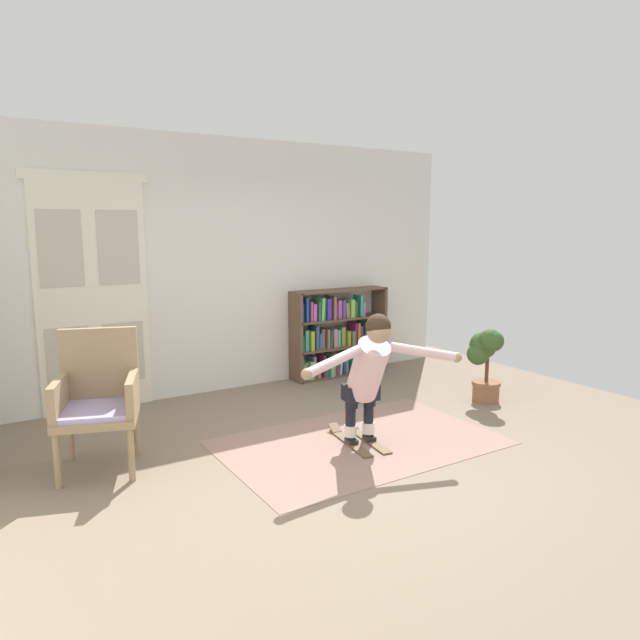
{
  "coord_description": "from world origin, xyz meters",
  "views": [
    {
      "loc": [
        -2.67,
        -3.64,
        1.92
      ],
      "look_at": [
        0.1,
        0.83,
        1.05
      ],
      "focal_mm": 32.29,
      "sensor_mm": 36.0,
      "label": 1
    }
  ],
  "objects": [
    {
      "name": "rug",
      "position": [
        0.21,
        0.33,
        0.0
      ],
      "size": [
        2.43,
        1.56,
        0.01
      ],
      "primitive_type": "cube",
      "color": "gray",
      "rests_on": "ground"
    },
    {
      "name": "person_skier",
      "position": [
        0.18,
        0.16,
        0.72
      ],
      "size": [
        1.47,
        0.71,
        1.13
      ],
      "color": "white",
      "rests_on": "skis_pair"
    },
    {
      "name": "wicker_chair",
      "position": [
        -1.85,
        1.0,
        0.58
      ],
      "size": [
        0.76,
        0.76,
        1.1
      ],
      "color": "#967C5A",
      "rests_on": "ground"
    },
    {
      "name": "ground_plane",
      "position": [
        0.0,
        0.0,
        0.0
      ],
      "size": [
        7.2,
        7.2,
        0.0
      ],
      "primitive_type": "plane",
      "color": "#7A6A58"
    },
    {
      "name": "back_wall",
      "position": [
        0.0,
        2.6,
        1.45
      ],
      "size": [
        6.0,
        0.1,
        2.9
      ],
      "primitive_type": "cube",
      "color": "silver",
      "rests_on": "ground"
    },
    {
      "name": "potted_plant",
      "position": [
        2.08,
        0.59,
        0.51
      ],
      "size": [
        0.36,
        0.4,
        0.82
      ],
      "color": "brown",
      "rests_on": "ground"
    },
    {
      "name": "skis_pair",
      "position": [
        0.21,
        0.35,
        0.02
      ],
      "size": [
        0.37,
        0.76,
        0.07
      ],
      "color": "brown",
      "rests_on": "rug"
    },
    {
      "name": "bookshelf",
      "position": [
        1.32,
        2.39,
        0.51
      ],
      "size": [
        1.32,
        0.3,
        1.11
      ],
      "color": "brown",
      "rests_on": "ground"
    },
    {
      "name": "double_door",
      "position": [
        -1.57,
        2.54,
        1.23
      ],
      "size": [
        1.22,
        0.05,
        2.45
      ],
      "color": "silver",
      "rests_on": "ground"
    }
  ]
}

